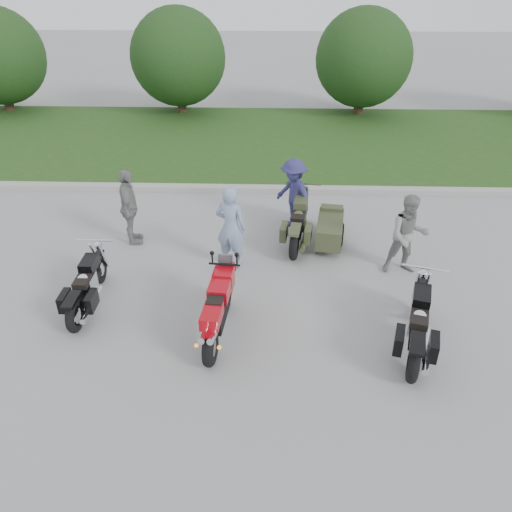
{
  "coord_description": "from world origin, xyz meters",
  "views": [
    {
      "loc": [
        0.62,
        -6.49,
        5.48
      ],
      "look_at": [
        0.36,
        1.28,
        0.8
      ],
      "focal_mm": 35.0,
      "sensor_mm": 36.0,
      "label": 1
    }
  ],
  "objects_px": {
    "sportbike_red": "(218,309)",
    "cruiser_left": "(86,288)",
    "person_stripe": "(231,228)",
    "person_denim": "(293,194)",
    "person_grey": "(408,235)",
    "cruiser_right": "(418,327)",
    "cruiser_sidecar": "(317,227)",
    "person_back": "(129,207)"
  },
  "relations": [
    {
      "from": "cruiser_left",
      "to": "cruiser_right",
      "type": "height_order",
      "value": "cruiser_right"
    },
    {
      "from": "person_stripe",
      "to": "person_grey",
      "type": "xyz_separation_m",
      "value": [
        3.47,
        -0.12,
        -0.05
      ]
    },
    {
      "from": "cruiser_left",
      "to": "cruiser_right",
      "type": "relative_size",
      "value": 0.94
    },
    {
      "from": "sportbike_red",
      "to": "person_denim",
      "type": "bearing_deg",
      "value": 76.72
    },
    {
      "from": "cruiser_right",
      "to": "person_denim",
      "type": "bearing_deg",
      "value": 130.07
    },
    {
      "from": "person_stripe",
      "to": "person_back",
      "type": "height_order",
      "value": "person_stripe"
    },
    {
      "from": "person_grey",
      "to": "cruiser_sidecar",
      "type": "bearing_deg",
      "value": 144.83
    },
    {
      "from": "cruiser_sidecar",
      "to": "cruiser_right",
      "type": "bearing_deg",
      "value": -59.78
    },
    {
      "from": "cruiser_right",
      "to": "cruiser_sidecar",
      "type": "bearing_deg",
      "value": 127.94
    },
    {
      "from": "person_stripe",
      "to": "cruiser_left",
      "type": "bearing_deg",
      "value": 50.76
    },
    {
      "from": "person_grey",
      "to": "person_back",
      "type": "distance_m",
      "value": 5.82
    },
    {
      "from": "sportbike_red",
      "to": "person_grey",
      "type": "relative_size",
      "value": 1.21
    },
    {
      "from": "person_grey",
      "to": "person_denim",
      "type": "distance_m",
      "value": 2.87
    },
    {
      "from": "sportbike_red",
      "to": "cruiser_sidecar",
      "type": "relative_size",
      "value": 0.88
    },
    {
      "from": "cruiser_sidecar",
      "to": "person_stripe",
      "type": "height_order",
      "value": "person_stripe"
    },
    {
      "from": "person_grey",
      "to": "person_back",
      "type": "xyz_separation_m",
      "value": [
        -5.73,
        1.02,
        0.02
      ]
    },
    {
      "from": "cruiser_left",
      "to": "cruiser_right",
      "type": "distance_m",
      "value": 5.71
    },
    {
      "from": "sportbike_red",
      "to": "person_stripe",
      "type": "relative_size",
      "value": 1.14
    },
    {
      "from": "cruiser_left",
      "to": "person_grey",
      "type": "relative_size",
      "value": 1.25
    },
    {
      "from": "person_back",
      "to": "cruiser_left",
      "type": "bearing_deg",
      "value": 163.91
    },
    {
      "from": "cruiser_right",
      "to": "person_grey",
      "type": "xyz_separation_m",
      "value": [
        0.32,
        2.34,
        0.39
      ]
    },
    {
      "from": "sportbike_red",
      "to": "cruiser_right",
      "type": "distance_m",
      "value": 3.21
    },
    {
      "from": "cruiser_left",
      "to": "sportbike_red",
      "type": "bearing_deg",
      "value": -17.36
    },
    {
      "from": "person_denim",
      "to": "person_back",
      "type": "relative_size",
      "value": 0.98
    },
    {
      "from": "cruiser_left",
      "to": "person_stripe",
      "type": "xyz_separation_m",
      "value": [
        2.48,
        1.52,
        0.47
      ]
    },
    {
      "from": "person_grey",
      "to": "person_back",
      "type": "height_order",
      "value": "person_back"
    },
    {
      "from": "cruiser_left",
      "to": "person_grey",
      "type": "xyz_separation_m",
      "value": [
        5.95,
        1.4,
        0.42
      ]
    },
    {
      "from": "cruiser_left",
      "to": "cruiser_right",
      "type": "bearing_deg",
      "value": -10.15
    },
    {
      "from": "sportbike_red",
      "to": "person_grey",
      "type": "xyz_separation_m",
      "value": [
        3.52,
        2.13,
        0.27
      ]
    },
    {
      "from": "cruiser_left",
      "to": "person_back",
      "type": "bearing_deg",
      "value": 84.09
    },
    {
      "from": "cruiser_right",
      "to": "person_grey",
      "type": "height_order",
      "value": "person_grey"
    },
    {
      "from": "sportbike_red",
      "to": "cruiser_right",
      "type": "xyz_separation_m",
      "value": [
        3.2,
        -0.21,
        -0.11
      ]
    },
    {
      "from": "person_denim",
      "to": "cruiser_left",
      "type": "bearing_deg",
      "value": -85.1
    },
    {
      "from": "cruiser_right",
      "to": "person_back",
      "type": "xyz_separation_m",
      "value": [
        -5.41,
        3.35,
        0.41
      ]
    },
    {
      "from": "cruiser_sidecar",
      "to": "person_back",
      "type": "distance_m",
      "value": 4.08
    },
    {
      "from": "cruiser_left",
      "to": "person_stripe",
      "type": "bearing_deg",
      "value": 30.79
    },
    {
      "from": "person_stripe",
      "to": "person_denim",
      "type": "bearing_deg",
      "value": -107.12
    },
    {
      "from": "sportbike_red",
      "to": "cruiser_left",
      "type": "relative_size",
      "value": 0.97
    },
    {
      "from": "sportbike_red",
      "to": "person_back",
      "type": "distance_m",
      "value": 3.85
    },
    {
      "from": "sportbike_red",
      "to": "cruiser_left",
      "type": "distance_m",
      "value": 2.54
    },
    {
      "from": "sportbike_red",
      "to": "person_back",
      "type": "height_order",
      "value": "person_back"
    },
    {
      "from": "person_denim",
      "to": "person_back",
      "type": "bearing_deg",
      "value": -112.47
    }
  ]
}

